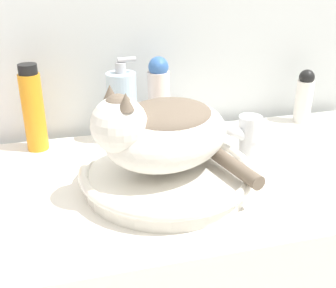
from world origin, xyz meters
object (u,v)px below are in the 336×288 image
at_px(deodorant_stick, 304,96).
at_px(lotion_bottle_white, 159,98).
at_px(faucet, 244,135).
at_px(cat, 161,130).
at_px(soap_pump_bottle, 122,106).
at_px(shampoo_bottle_tall, 33,109).

height_order(deodorant_stick, lotion_bottle_white, lotion_bottle_white).
distance_m(faucet, deodorant_stick, 0.32).
xyz_separation_m(cat, soap_pump_bottle, (-0.04, 0.25, -0.03)).
bearing_deg(lotion_bottle_white, deodorant_stick, 0.00).
bearing_deg(deodorant_stick, soap_pump_bottle, 180.00).
bearing_deg(faucet, deodorant_stick, -160.29).
bearing_deg(lotion_bottle_white, shampoo_bottle_tall, -180.00).
bearing_deg(shampoo_bottle_tall, lotion_bottle_white, 0.00).
relative_size(soap_pump_bottle, lotion_bottle_white, 1.02).
relative_size(faucet, deodorant_stick, 1.02).
height_order(faucet, lotion_bottle_white, lotion_bottle_white).
bearing_deg(faucet, shampoo_bottle_tall, -39.42).
height_order(cat, deodorant_stick, cat).
bearing_deg(shampoo_bottle_tall, deodorant_stick, 0.00).
bearing_deg(soap_pump_bottle, shampoo_bottle_tall, -180.00).
height_order(deodorant_stick, shampoo_bottle_tall, shampoo_bottle_tall).
bearing_deg(soap_pump_bottle, faucet, -38.57).
distance_m(deodorant_stick, lotion_bottle_white, 0.41).
height_order(shampoo_bottle_tall, lotion_bottle_white, same).
relative_size(cat, deodorant_stick, 2.07).
xyz_separation_m(cat, lotion_bottle_white, (0.05, 0.25, -0.02)).
relative_size(soap_pump_bottle, shampoo_bottle_tall, 1.01).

